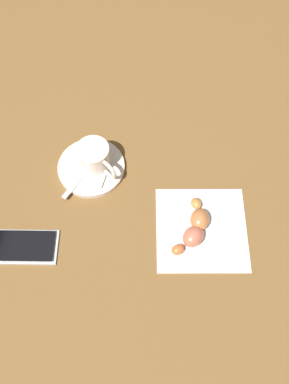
{
  "coord_description": "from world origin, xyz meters",
  "views": [
    {
      "loc": [
        0.07,
        -0.36,
        0.71
      ],
      "look_at": [
        0.01,
        -0.01,
        0.03
      ],
      "focal_mm": 39.71,
      "sensor_mm": 36.0,
      "label": 1
    }
  ],
  "objects_px": {
    "espresso_cup": "(95,158)",
    "saucer": "(91,168)",
    "croissant": "(195,228)",
    "cell_phone": "(18,246)",
    "napkin": "(201,229)",
    "sugar_packet": "(102,173)",
    "teaspoon": "(91,164)"
  },
  "relations": [
    {
      "from": "croissant",
      "to": "cell_phone",
      "type": "height_order",
      "value": "croissant"
    },
    {
      "from": "napkin",
      "to": "croissant",
      "type": "distance_m",
      "value": 0.02
    },
    {
      "from": "teaspoon",
      "to": "cell_phone",
      "type": "distance_m",
      "value": 0.2
    },
    {
      "from": "croissant",
      "to": "napkin",
      "type": "bearing_deg",
      "value": 24.4
    },
    {
      "from": "croissant",
      "to": "sugar_packet",
      "type": "bearing_deg",
      "value": 155.27
    },
    {
      "from": "saucer",
      "to": "napkin",
      "type": "relative_size",
      "value": 0.79
    },
    {
      "from": "saucer",
      "to": "napkin",
      "type": "distance_m",
      "value": 0.24
    },
    {
      "from": "teaspoon",
      "to": "napkin",
      "type": "bearing_deg",
      "value": -22.97
    },
    {
      "from": "napkin",
      "to": "cell_phone",
      "type": "bearing_deg",
      "value": -165.02
    },
    {
      "from": "teaspoon",
      "to": "saucer",
      "type": "bearing_deg",
      "value": -70.33
    },
    {
      "from": "cell_phone",
      "to": "espresso_cup",
      "type": "bearing_deg",
      "value": 60.35
    },
    {
      "from": "saucer",
      "to": "cell_phone",
      "type": "xyz_separation_m",
      "value": [
        -0.09,
        -0.18,
        -0.0
      ]
    },
    {
      "from": "saucer",
      "to": "teaspoon",
      "type": "distance_m",
      "value": 0.01
    },
    {
      "from": "sugar_packet",
      "to": "croissant",
      "type": "relative_size",
      "value": 0.51
    },
    {
      "from": "teaspoon",
      "to": "napkin",
      "type": "height_order",
      "value": "teaspoon"
    },
    {
      "from": "croissant",
      "to": "cell_phone",
      "type": "xyz_separation_m",
      "value": [
        -0.31,
        -0.08,
        -0.01
      ]
    },
    {
      "from": "napkin",
      "to": "croissant",
      "type": "height_order",
      "value": "croissant"
    },
    {
      "from": "saucer",
      "to": "napkin",
      "type": "bearing_deg",
      "value": -22.61
    },
    {
      "from": "saucer",
      "to": "napkin",
      "type": "xyz_separation_m",
      "value": [
        0.22,
        -0.09,
        -0.0
      ]
    },
    {
      "from": "sugar_packet",
      "to": "espresso_cup",
      "type": "bearing_deg",
      "value": 48.18
    },
    {
      "from": "saucer",
      "to": "teaspoon",
      "type": "xyz_separation_m",
      "value": [
        -0.0,
        0.0,
        0.01
      ]
    },
    {
      "from": "saucer",
      "to": "croissant",
      "type": "xyz_separation_m",
      "value": [
        0.21,
        -0.1,
        0.01
      ]
    },
    {
      "from": "espresso_cup",
      "to": "cell_phone",
      "type": "distance_m",
      "value": 0.21
    },
    {
      "from": "saucer",
      "to": "sugar_packet",
      "type": "bearing_deg",
      "value": -27.85
    },
    {
      "from": "napkin",
      "to": "saucer",
      "type": "bearing_deg",
      "value": 157.39
    },
    {
      "from": "espresso_cup",
      "to": "saucer",
      "type": "bearing_deg",
      "value": -158.0
    },
    {
      "from": "teaspoon",
      "to": "sugar_packet",
      "type": "height_order",
      "value": "teaspoon"
    },
    {
      "from": "saucer",
      "to": "napkin",
      "type": "height_order",
      "value": "saucer"
    },
    {
      "from": "espresso_cup",
      "to": "croissant",
      "type": "height_order",
      "value": "espresso_cup"
    },
    {
      "from": "napkin",
      "to": "cell_phone",
      "type": "height_order",
      "value": "cell_phone"
    },
    {
      "from": "sugar_packet",
      "to": "napkin",
      "type": "bearing_deg",
      "value": -105.95
    },
    {
      "from": "napkin",
      "to": "croissant",
      "type": "bearing_deg",
      "value": -155.6
    }
  ]
}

